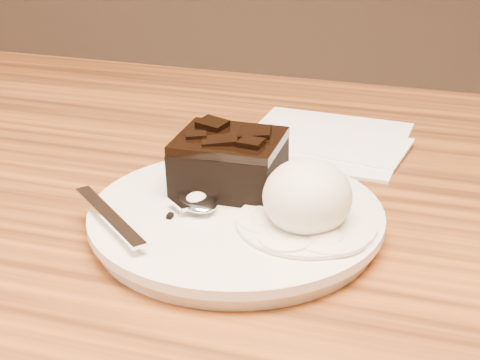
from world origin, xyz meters
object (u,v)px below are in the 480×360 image
(spoon, at_px, (196,204))
(napkin, at_px, (325,139))
(plate, at_px, (236,220))
(ice_cream_scoop, at_px, (307,197))
(brownie, at_px, (229,165))

(spoon, bearing_deg, napkin, 25.11)
(plate, relative_size, ice_cream_scoop, 3.27)
(brownie, xyz_separation_m, ice_cream_scoop, (0.08, -0.05, 0.00))
(plate, distance_m, spoon, 0.03)
(ice_cream_scoop, bearing_deg, napkin, 97.48)
(brownie, relative_size, ice_cream_scoop, 1.19)
(brownie, distance_m, ice_cream_scoop, 0.09)
(ice_cream_scoop, distance_m, spoon, 0.09)
(napkin, bearing_deg, brownie, -105.69)
(ice_cream_scoop, distance_m, napkin, 0.22)
(plate, bearing_deg, ice_cream_scoop, -8.11)
(plate, xyz_separation_m, brownie, (-0.02, 0.04, 0.03))
(plate, xyz_separation_m, napkin, (0.03, 0.21, -0.01))
(plate, distance_m, ice_cream_scoop, 0.07)
(plate, relative_size, brownie, 2.76)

